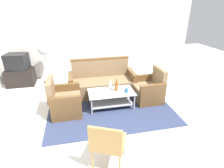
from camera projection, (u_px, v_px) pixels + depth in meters
name	position (u px, v px, depth m)	size (l,w,h in m)	color
ground_plane	(121.00, 123.00, 3.80)	(14.00, 14.00, 0.00)	silver
wall_back	(99.00, 34.00, 5.94)	(6.52, 0.12, 2.80)	silver
rug	(110.00, 106.00, 4.43)	(2.95, 2.25, 0.01)	#2D3856
couch	(102.00, 83.00, 4.94)	(1.80, 0.75, 0.96)	#7F6647
armchair_left	(65.00, 102.00, 4.06)	(0.71, 0.77, 0.85)	#7F6647
armchair_right	(148.00, 90.00, 4.62)	(0.71, 0.77, 0.85)	#7F6647
coffee_table	(111.00, 97.00, 4.31)	(1.10, 0.60, 0.40)	silver
bottle_clear	(111.00, 85.00, 4.37)	(0.07, 0.07, 0.24)	silver
bottle_brown	(116.00, 86.00, 4.27)	(0.08, 0.08, 0.30)	brown
cup	(126.00, 90.00, 4.21)	(0.08, 0.08, 0.10)	#2659A5
tv_stand	(21.00, 77.00, 5.48)	(0.80, 0.50, 0.52)	black
television	(17.00, 62.00, 5.27)	(0.67, 0.54, 0.48)	black
pedestal_fan	(44.00, 52.00, 5.36)	(0.36, 0.36, 1.27)	#2D2D33
wicker_chair	(107.00, 142.00, 2.59)	(0.63, 0.63, 0.84)	#AD844C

